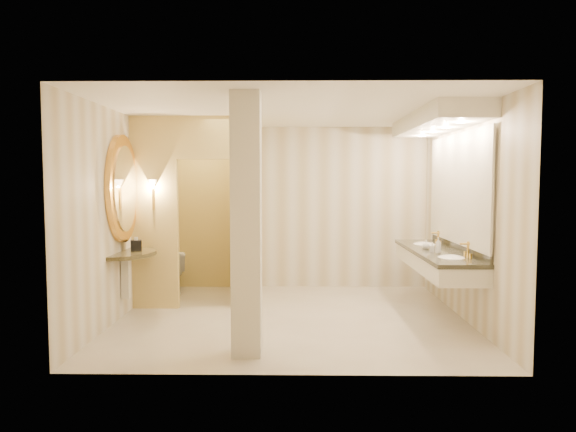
% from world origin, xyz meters
% --- Properties ---
extents(floor, '(4.50, 4.50, 0.00)m').
position_xyz_m(floor, '(0.00, 0.00, 0.00)').
color(floor, beige).
rests_on(floor, ground).
extents(ceiling, '(4.50, 4.50, 0.00)m').
position_xyz_m(ceiling, '(0.00, 0.00, 2.70)').
color(ceiling, white).
rests_on(ceiling, wall_back).
extents(wall_back, '(4.50, 0.02, 2.70)m').
position_xyz_m(wall_back, '(0.00, 2.00, 1.35)').
color(wall_back, beige).
rests_on(wall_back, floor).
extents(wall_front, '(4.50, 0.02, 2.70)m').
position_xyz_m(wall_front, '(0.00, -2.00, 1.35)').
color(wall_front, beige).
rests_on(wall_front, floor).
extents(wall_left, '(0.02, 4.00, 2.70)m').
position_xyz_m(wall_left, '(-2.25, 0.00, 1.35)').
color(wall_left, beige).
rests_on(wall_left, floor).
extents(wall_right, '(0.02, 4.00, 2.70)m').
position_xyz_m(wall_right, '(2.25, 0.00, 1.35)').
color(wall_right, beige).
rests_on(wall_right, floor).
extents(toilet_closet, '(1.50, 1.55, 2.70)m').
position_xyz_m(toilet_closet, '(-1.11, 0.97, 1.39)').
color(toilet_closet, '#EAD57A').
rests_on(toilet_closet, floor).
extents(wall_sconce, '(0.14, 0.14, 0.42)m').
position_xyz_m(wall_sconce, '(-1.93, 0.43, 1.73)').
color(wall_sconce, gold).
rests_on(wall_sconce, toilet_closet).
extents(vanity, '(0.75, 2.61, 2.09)m').
position_xyz_m(vanity, '(1.98, 0.21, 1.63)').
color(vanity, beige).
rests_on(vanity, floor).
extents(console_shelf, '(1.08, 1.08, 1.99)m').
position_xyz_m(console_shelf, '(-2.21, 0.01, 1.35)').
color(console_shelf, black).
rests_on(console_shelf, floor).
extents(pillar, '(0.30, 0.30, 2.70)m').
position_xyz_m(pillar, '(-0.45, -1.44, 1.35)').
color(pillar, beige).
rests_on(pillar, floor).
extents(tissue_box, '(0.18, 0.18, 0.14)m').
position_xyz_m(tissue_box, '(-2.07, 0.09, 0.95)').
color(tissue_box, black).
rests_on(tissue_box, console_shelf).
extents(toilet, '(0.54, 0.73, 0.67)m').
position_xyz_m(toilet, '(-1.95, 1.60, 0.34)').
color(toilet, white).
rests_on(toilet, floor).
extents(soap_bottle_a, '(0.07, 0.07, 0.13)m').
position_xyz_m(soap_bottle_a, '(1.83, -0.01, 0.94)').
color(soap_bottle_a, beige).
rests_on(soap_bottle_a, vanity).
extents(soap_bottle_b, '(0.11, 0.11, 0.13)m').
position_xyz_m(soap_bottle_b, '(1.83, 0.31, 0.94)').
color(soap_bottle_b, silver).
rests_on(soap_bottle_b, vanity).
extents(soap_bottle_c, '(0.09, 0.09, 0.20)m').
position_xyz_m(soap_bottle_c, '(1.89, -0.09, 0.98)').
color(soap_bottle_c, '#C6B28C').
rests_on(soap_bottle_c, vanity).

